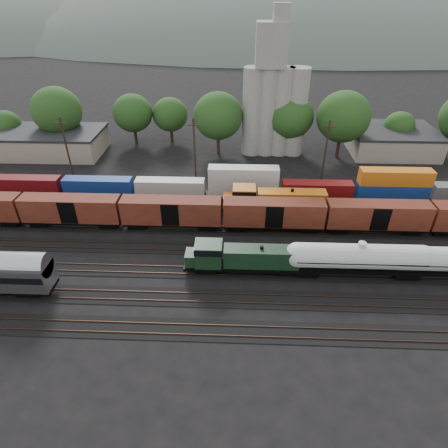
{
  "coord_description": "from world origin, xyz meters",
  "views": [
    {
      "loc": [
        -4.02,
        -42.98,
        32.58
      ],
      "look_at": [
        -5.77,
        2.0,
        3.0
      ],
      "focal_mm": 30.0,
      "sensor_mm": 36.0,
      "label": 1
    }
  ],
  "objects_px": {
    "green_locomotive": "(239,258)",
    "tank_car_a": "(359,258)",
    "orange_locomotive": "(272,200)",
    "grain_silo": "(274,102)"
  },
  "relations": [
    {
      "from": "green_locomotive",
      "to": "tank_car_a",
      "type": "xyz_separation_m",
      "value": [
        15.21,
        0.0,
        0.48
      ]
    },
    {
      "from": "green_locomotive",
      "to": "tank_car_a",
      "type": "height_order",
      "value": "tank_car_a"
    },
    {
      "from": "tank_car_a",
      "to": "orange_locomotive",
      "type": "height_order",
      "value": "tank_car_a"
    },
    {
      "from": "grain_silo",
      "to": "green_locomotive",
      "type": "bearing_deg",
      "value": -99.43
    },
    {
      "from": "orange_locomotive",
      "to": "grain_silo",
      "type": "xyz_separation_m",
      "value": [
        1.58,
        26.0,
        8.66
      ]
    },
    {
      "from": "orange_locomotive",
      "to": "green_locomotive",
      "type": "bearing_deg",
      "value": -109.24
    },
    {
      "from": "green_locomotive",
      "to": "grain_silo",
      "type": "relative_size",
      "value": 0.56
    },
    {
      "from": "green_locomotive",
      "to": "orange_locomotive",
      "type": "height_order",
      "value": "orange_locomotive"
    },
    {
      "from": "tank_car_a",
      "to": "orange_locomotive",
      "type": "bearing_deg",
      "value": 123.63
    },
    {
      "from": "tank_car_a",
      "to": "grain_silo",
      "type": "bearing_deg",
      "value": 101.58
    }
  ]
}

